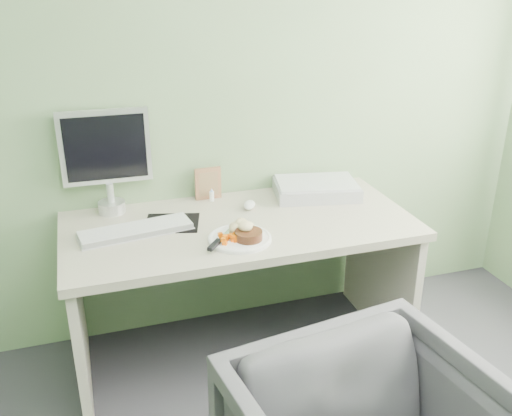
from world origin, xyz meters
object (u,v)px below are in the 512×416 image
object	(u,v)px
monitor	(106,156)
desk	(240,257)
plate	(240,239)
scanner	(316,189)

from	to	relation	value
monitor	desk	bearing A→B (deg)	-28.46
plate	monitor	size ratio (longest dim) A/B	0.55
plate	monitor	world-z (taller)	monitor
plate	monitor	distance (m)	0.75
desk	plate	world-z (taller)	plate
scanner	monitor	distance (m)	1.05
scanner	desk	bearing A→B (deg)	-145.24
desk	monitor	world-z (taller)	monitor
desk	plate	bearing A→B (deg)	-106.23
plate	scanner	distance (m)	0.64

